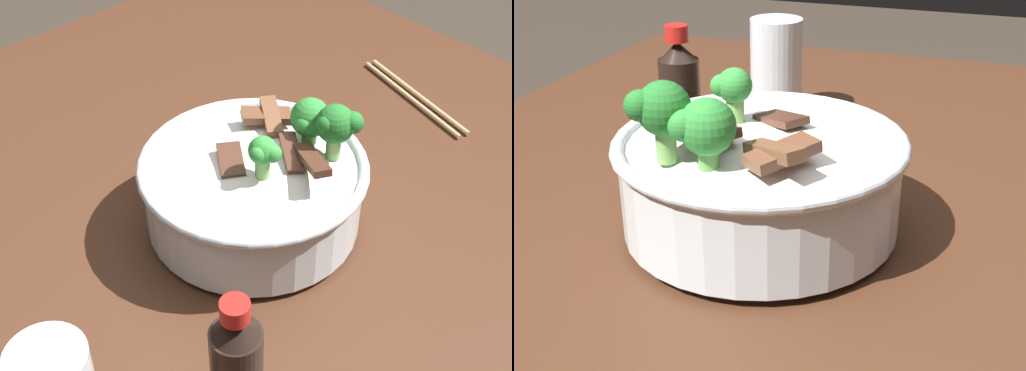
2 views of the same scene
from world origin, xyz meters
The scene contains 4 objects.
dining_table centered at (0.00, 0.00, 0.72)m, with size 1.16×1.00×0.81m.
rice_bowl centered at (-0.06, 0.06, 0.87)m, with size 0.25×0.25×0.15m.
chopsticks_pair centered at (-0.40, 0.03, 0.82)m, with size 0.07×0.21×0.01m.
soy_sauce_bottle centered at (0.12, 0.22, 0.87)m, with size 0.05×0.05×0.13m.
Camera 1 is at (0.36, 0.50, 1.38)m, focal length 50.85 mm.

